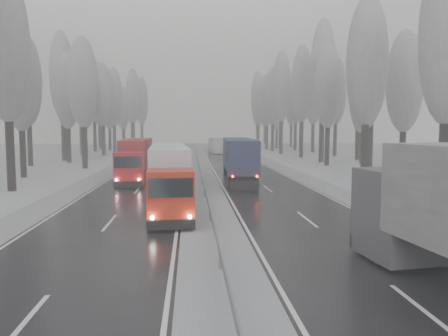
{
  "coord_description": "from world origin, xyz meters",
  "views": [
    {
      "loc": [
        -1.02,
        -10.83,
        4.95
      ],
      "look_at": [
        1.28,
        18.99,
        2.2
      ],
      "focal_mm": 35.0,
      "sensor_mm": 36.0,
      "label": 1
    }
  ],
  "objects": [
    {
      "name": "truck_cream_box",
      "position": [
        4.78,
        42.98,
        2.2
      ],
      "size": [
        2.86,
        14.76,
        3.76
      ],
      "rotation": [
        0.0,
        0.0,
        -0.04
      ],
      "color": "#9E998C",
      "rests_on": "ground"
    },
    {
      "name": "tree_69",
      "position": [
        -21.42,
        73.11,
        12.46
      ],
      "size": [
        3.6,
        3.6,
        19.35
      ],
      "color": "black",
      "rests_on": "ground"
    },
    {
      "name": "tree_70",
      "position": [
        -16.33,
        79.19,
        11.03
      ],
      "size": [
        3.6,
        3.6,
        17.09
      ],
      "color": "black",
      "rests_on": "ground"
    },
    {
      "name": "box_truck_distant",
      "position": [
        4.22,
        73.58,
        1.59
      ],
      "size": [
        3.3,
        8.55,
        3.12
      ],
      "rotation": [
        0.0,
        0.0,
        0.09
      ],
      "color": "silver",
      "rests_on": "ground"
    },
    {
      "name": "tree_27",
      "position": [
        24.72,
        65.27,
        11.36
      ],
      "size": [
        3.6,
        3.6,
        17.62
      ],
      "color": "black",
      "rests_on": "ground"
    },
    {
      "name": "tree_39",
      "position": [
        21.55,
        120.73,
        10.45
      ],
      "size": [
        3.6,
        3.6,
        16.19
      ],
      "color": "black",
      "rests_on": "ground"
    },
    {
      "name": "tree_77",
      "position": [
        -19.66,
        112.72,
        9.26
      ],
      "size": [
        3.6,
        3.6,
        14.32
      ],
      "color": "black",
      "rests_on": "ground"
    },
    {
      "name": "tree_24",
      "position": [
        17.9,
        51.02,
        13.19
      ],
      "size": [
        3.6,
        3.6,
        20.49
      ],
      "color": "black",
      "rests_on": "ground"
    },
    {
      "name": "tree_37",
      "position": [
        24.02,
        110.16,
        10.56
      ],
      "size": [
        3.6,
        3.6,
        16.37
      ],
      "color": "black",
      "rests_on": "ground"
    },
    {
      "name": "tree_31",
      "position": [
        22.48,
        85.7,
        11.97
      ],
      "size": [
        3.6,
        3.6,
        18.58
      ],
      "color": "black",
      "rests_on": "ground"
    },
    {
      "name": "tree_66",
      "position": [
        -18.16,
        62.35,
        9.84
      ],
      "size": [
        3.6,
        3.6,
        15.23
      ],
      "color": "black",
      "rests_on": "ground"
    },
    {
      "name": "tree_28",
      "position": [
        16.34,
        71.95,
        12.64
      ],
      "size": [
        3.6,
        3.6,
        19.62
      ],
      "color": "black",
      "rests_on": "ground"
    },
    {
      "name": "tree_36",
      "position": [
        17.04,
        106.16,
        13.02
      ],
      "size": [
        3.6,
        3.6,
        20.23
      ],
      "color": "black",
      "rests_on": "ground"
    },
    {
      "name": "tree_75",
      "position": [
        -24.2,
        103.33,
        11.99
      ],
      "size": [
        3.6,
        3.6,
        18.6
      ],
      "color": "black",
      "rests_on": "ground"
    },
    {
      "name": "truck_blue_box",
      "position": [
        3.41,
        29.39,
        2.31
      ],
      "size": [
        3.11,
        15.54,
        3.96
      ],
      "rotation": [
        0.0,
        0.0,
        -0.04
      ],
      "color": "navy",
      "rests_on": "ground"
    },
    {
      "name": "tree_26",
      "position": [
        17.56,
        61.27,
        12.1
      ],
      "size": [
        3.6,
        3.6,
        18.78
      ],
      "color": "black",
      "rests_on": "ground"
    },
    {
      "name": "tree_23",
      "position": [
        23.31,
        49.6,
        8.77
      ],
      "size": [
        3.6,
        3.6,
        13.55
      ],
      "color": "black",
      "rests_on": "ground"
    },
    {
      "name": "tree_30",
      "position": [
        16.56,
        81.7,
        11.52
      ],
      "size": [
        3.6,
        3.6,
        17.86
      ],
      "color": "black",
      "rests_on": "ground"
    },
    {
      "name": "shoulder_left",
      "position": [
        -10.2,
        30.0,
        0.02
      ],
      "size": [
        2.4,
        200.0,
        0.04
      ],
      "primitive_type": "cube",
      "color": "#A2A5AA",
      "rests_on": "ground"
    },
    {
      "name": "tree_32",
      "position": [
        16.63,
        89.21,
        11.18
      ],
      "size": [
        3.6,
        3.6,
        17.33
      ],
      "color": "black",
      "rests_on": "ground"
    },
    {
      "name": "tree_72",
      "position": [
        -18.93,
        88.54,
        9.76
      ],
      "size": [
        3.6,
        3.6,
        15.11
      ],
      "color": "black",
      "rests_on": "ground"
    },
    {
      "name": "tree_58",
      "position": [
        -15.13,
        24.57,
        11.1
      ],
      "size": [
        3.6,
        3.6,
        17.21
      ],
      "color": "black",
      "rests_on": "ground"
    },
    {
      "name": "ground",
      "position": [
        0.0,
        0.0,
        0.0
      ],
      "size": [
        260.0,
        260.0,
        0.0
      ],
      "primitive_type": "plane",
      "color": "silver",
      "rests_on": "ground"
    },
    {
      "name": "tree_25",
      "position": [
        24.81,
        55.02,
        12.52
      ],
      "size": [
        3.6,
        3.6,
        19.44
      ],
      "color": "black",
      "rests_on": "ground"
    },
    {
      "name": "truck_red_red",
      "position": [
        -6.35,
        32.6,
        2.24
      ],
      "size": [
        2.87,
        15.04,
        3.84
      ],
      "rotation": [
        0.0,
        0.0,
        0.03
      ],
      "color": "red",
      "rests_on": "ground"
    },
    {
      "name": "tree_34",
      "position": [
        15.73,
        96.32,
        11.37
      ],
      "size": [
        3.6,
        3.6,
        17.63
      ],
      "color": "black",
      "rests_on": "ground"
    },
    {
      "name": "tree_18",
      "position": [
        14.51,
        27.03,
        10.7
      ],
      "size": [
        3.6,
        3.6,
        16.58
      ],
      "color": "black",
      "rests_on": "ground"
    },
    {
      "name": "tree_78",
      "position": [
        -17.56,
        115.31,
        12.59
      ],
      "size": [
        3.6,
        3.6,
        19.55
      ],
      "color": "black",
      "rests_on": "ground"
    },
    {
      "name": "tree_19",
      "position": [
        20.02,
        31.03,
        9.42
      ],
      "size": [
        3.6,
        3.6,
        14.57
      ],
      "color": "black",
      "rests_on": "ground"
    },
    {
      "name": "tree_33",
      "position": [
        19.77,
        93.21,
        9.26
      ],
      "size": [
        3.6,
        3.6,
        14.33
      ],
      "color": "black",
      "rests_on": "ground"
    },
    {
      "name": "tree_65",
      "position": [
        -20.05,
        56.71,
        12.55
      ],
      "size": [
        3.6,
        3.6,
        19.48
      ],
      "color": "black",
      "rests_on": "ground"
    },
    {
      "name": "tree_68",
      "position": [
        -16.58,
        69.11,
        10.75
      ],
      "size": [
        3.6,
        3.6,
        16.65
      ],
      "color": "black",
      "rests_on": "ground"
    },
    {
      "name": "tree_22",
      "position": [
        17.02,
        45.6,
        10.24
      ],
      "size": [
        3.6,
        3.6,
        15.86
      ],
      "color": "black",
      "rests_on": "ground"
    },
    {
      "name": "tree_71",
      "position": [
        -21.09,
        83.19,
        12.63
      ],
      "size": [
        3.6,
        3.6,
        19.61
      ],
      "color": "black",
      "rests_on": "ground"
    },
    {
      "name": "tree_38",
      "position": [
        18.73,
        116.73,
        11.59
      ],
      "size": [
        3.6,
        3.6,
        17.97
      ],
      "color": "black",
      "rests_on": "ground"
    },
    {
      "name": "tree_64",
      "position": [
        -18.26,
        52.71,
        9.96
      ],
      "size": [
        3.6,
        3.6,
        15.42
      ],
      "color": "black",
      "rests_on": "ground"
    },
    {
      "name": "tree_67",
      "position": [
        -19.54,
        66.35,
        11.03
      ],
      "size": [
        3.6,
        3.6,
        17.09
      ],
      "color": "black",
      "rests_on": "ground"
    },
    {
      "name": "median_guardrail",
      "position": [
        0.0,
        29.99,
        0.6
      ],
      "size": [
        0.12,
        200.0,
        0.76
      ],
      "color": "slate",
      "rests_on": "ground"
    },
    {
      "name": "carriageway_left",
      "position": [
        -5.25,
        30.0,
        0.01
      ],
      "size": [
        7.5,
        200.0,
        0.03
      ],
      "primitive_type": "cube",
      "color": "black",
      "rests_on": "ground"
    },
    {
      "name": "tree_20",
      "position": [
        17.9,
        35.17,
        10.14
      ],
      "size": [
        3.6,
        3.6,
        15.71
      ],
      "color": "black",
      "rests_on": "ground"
    },
    {
      "name": "median_slush",
      "position": [
        0.0,
        30.0,
        0.02
      ],
      "size": [
        3.0,
        200.0,
        0.04
      ],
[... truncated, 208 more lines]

